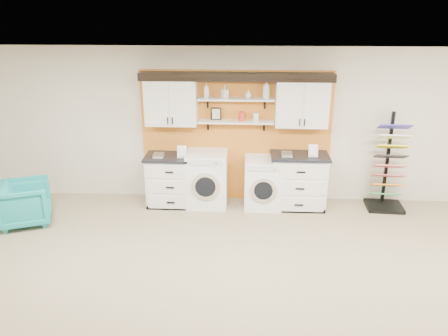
# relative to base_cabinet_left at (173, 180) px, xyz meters

# --- Properties ---
(ceiling) EXTENTS (10.00, 10.00, 0.00)m
(ceiling) POSITION_rel_base_cabinet_left_xyz_m (1.13, -3.64, 2.33)
(ceiling) COLOR white
(ceiling) RESTS_ON wall_back
(wall_back) EXTENTS (10.00, 0.00, 10.00)m
(wall_back) POSITION_rel_base_cabinet_left_xyz_m (1.13, 0.36, 0.93)
(wall_back) COLOR beige
(wall_back) RESTS_ON floor
(accent_panel) EXTENTS (3.40, 0.07, 2.40)m
(accent_panel) POSITION_rel_base_cabinet_left_xyz_m (1.13, 0.32, 0.73)
(accent_panel) COLOR #C57021
(accent_panel) RESTS_ON wall_back
(upper_cabinet_left) EXTENTS (0.90, 0.35, 0.84)m
(upper_cabinet_left) POSITION_rel_base_cabinet_left_xyz_m (0.00, 0.15, 1.41)
(upper_cabinet_left) COLOR silver
(upper_cabinet_left) RESTS_ON wall_back
(upper_cabinet_right) EXTENTS (0.90, 0.35, 0.84)m
(upper_cabinet_right) POSITION_rel_base_cabinet_left_xyz_m (2.26, 0.15, 1.41)
(upper_cabinet_right) COLOR silver
(upper_cabinet_right) RESTS_ON wall_back
(shelf_lower) EXTENTS (1.32, 0.28, 0.03)m
(shelf_lower) POSITION_rel_base_cabinet_left_xyz_m (1.13, 0.16, 1.06)
(shelf_lower) COLOR silver
(shelf_lower) RESTS_ON wall_back
(shelf_upper) EXTENTS (1.32, 0.28, 0.03)m
(shelf_upper) POSITION_rel_base_cabinet_left_xyz_m (1.13, 0.16, 1.46)
(shelf_upper) COLOR silver
(shelf_upper) RESTS_ON wall_back
(crown_molding) EXTENTS (3.30, 0.41, 0.13)m
(crown_molding) POSITION_rel_base_cabinet_left_xyz_m (1.13, 0.17, 1.86)
(crown_molding) COLOR black
(crown_molding) RESTS_ON wall_back
(picture_frame) EXTENTS (0.18, 0.02, 0.22)m
(picture_frame) POSITION_rel_base_cabinet_left_xyz_m (0.78, 0.21, 1.19)
(picture_frame) COLOR black
(picture_frame) RESTS_ON shelf_lower
(canister_red) EXTENTS (0.11, 0.11, 0.16)m
(canister_red) POSITION_rel_base_cabinet_left_xyz_m (1.23, 0.16, 1.16)
(canister_red) COLOR red
(canister_red) RESTS_ON shelf_lower
(canister_cream) EXTENTS (0.10, 0.10, 0.14)m
(canister_cream) POSITION_rel_base_cabinet_left_xyz_m (1.48, 0.16, 1.15)
(canister_cream) COLOR silver
(canister_cream) RESTS_ON shelf_lower
(base_cabinet_left) EXTENTS (0.95, 0.66, 0.93)m
(base_cabinet_left) POSITION_rel_base_cabinet_left_xyz_m (0.00, 0.00, 0.00)
(base_cabinet_left) COLOR silver
(base_cabinet_left) RESTS_ON floor
(base_cabinet_right) EXTENTS (1.02, 0.66, 0.99)m
(base_cabinet_right) POSITION_rel_base_cabinet_left_xyz_m (2.26, -0.00, 0.03)
(base_cabinet_right) COLOR silver
(base_cabinet_right) RESTS_ON floor
(washer) EXTENTS (0.72, 0.71, 1.01)m
(washer) POSITION_rel_base_cabinet_left_xyz_m (0.63, -0.00, 0.04)
(washer) COLOR white
(washer) RESTS_ON floor
(dryer) EXTENTS (0.65, 0.71, 0.91)m
(dryer) POSITION_rel_base_cabinet_left_xyz_m (1.63, -0.00, -0.01)
(dryer) COLOR white
(dryer) RESTS_ON floor
(sample_rack) EXTENTS (0.66, 0.56, 1.73)m
(sample_rack) POSITION_rel_base_cabinet_left_xyz_m (3.83, 0.04, 0.08)
(sample_rack) COLOR black
(sample_rack) RESTS_ON floor
(armchair) EXTENTS (1.01, 1.00, 0.71)m
(armchair) POSITION_rel_base_cabinet_left_xyz_m (-2.34, -0.88, -0.11)
(armchair) COLOR teal
(armchair) RESTS_ON floor
(soap_bottle_a) EXTENTS (0.11, 0.11, 0.26)m
(soap_bottle_a) POSITION_rel_base_cabinet_left_xyz_m (0.62, 0.16, 1.61)
(soap_bottle_a) COLOR silver
(soap_bottle_a) RESTS_ON shelf_upper
(soap_bottle_b) EXTENTS (0.14, 0.14, 0.22)m
(soap_bottle_b) POSITION_rel_base_cabinet_left_xyz_m (0.93, 0.16, 1.59)
(soap_bottle_b) COLOR silver
(soap_bottle_b) RESTS_ON shelf_upper
(soap_bottle_c) EXTENTS (0.16, 0.16, 0.15)m
(soap_bottle_c) POSITION_rel_base_cabinet_left_xyz_m (1.34, 0.16, 1.55)
(soap_bottle_c) COLOR silver
(soap_bottle_c) RESTS_ON shelf_upper
(soap_bottle_d) EXTENTS (0.18, 0.18, 0.33)m
(soap_bottle_d) POSITION_rel_base_cabinet_left_xyz_m (1.65, 0.16, 1.64)
(soap_bottle_d) COLOR silver
(soap_bottle_d) RESTS_ON shelf_upper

